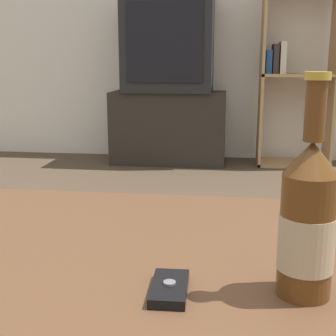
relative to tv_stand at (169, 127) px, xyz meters
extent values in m
cube|color=brown|center=(0.26, -2.77, 0.16)|extent=(1.25, 0.83, 0.04)
cube|color=#28231E|center=(0.00, 0.00, 0.00)|extent=(0.83, 0.36, 0.52)
cube|color=black|center=(0.00, 0.00, 0.60)|extent=(0.63, 0.42, 0.68)
cube|color=black|center=(0.00, -0.22, 0.60)|extent=(0.52, 0.01, 0.53)
cube|color=tan|center=(0.66, 0.04, 0.38)|extent=(0.02, 0.30, 1.29)
cube|color=tan|center=(1.15, 0.04, 0.38)|extent=(0.02, 0.30, 1.29)
cube|color=tan|center=(0.91, 0.04, -0.25)|extent=(0.51, 0.30, 0.02)
cube|color=tan|center=(0.91, 0.04, 0.38)|extent=(0.51, 0.30, 0.02)
cube|color=navy|center=(0.70, 0.04, 0.47)|extent=(0.04, 0.21, 0.16)
cube|color=#2D2828|center=(0.75, 0.04, 0.49)|extent=(0.04, 0.21, 0.20)
cube|color=beige|center=(0.80, 0.04, 0.50)|extent=(0.04, 0.21, 0.22)
cylinder|color=#563314|center=(0.55, -2.80, 0.26)|extent=(0.07, 0.07, 0.17)
cylinder|color=tan|center=(0.55, -2.80, 0.25)|extent=(0.07, 0.07, 0.08)
cone|color=#563314|center=(0.55, -2.80, 0.37)|extent=(0.07, 0.07, 0.04)
cylinder|color=#563314|center=(0.55, -2.80, 0.43)|extent=(0.03, 0.03, 0.08)
cylinder|color=#B79333|center=(0.55, -2.80, 0.47)|extent=(0.03, 0.03, 0.01)
cube|color=black|center=(0.37, -2.83, 0.19)|extent=(0.05, 0.10, 0.01)
cylinder|color=slate|center=(0.37, -2.83, 0.19)|extent=(0.02, 0.02, 0.00)
camera|label=1|loc=(0.44, -3.40, 0.49)|focal=50.00mm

